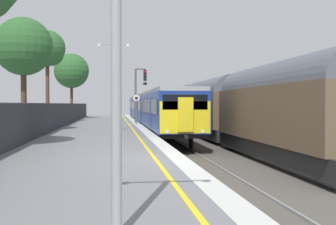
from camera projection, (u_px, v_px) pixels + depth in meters
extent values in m
cube|color=slate|center=(86.00, 176.00, 13.53)|extent=(6.40, 110.00, 1.00)
cube|color=silver|center=(178.00, 158.00, 13.88)|extent=(0.60, 110.00, 0.01)
cube|color=yellow|center=(155.00, 158.00, 13.78)|extent=(0.12, 110.00, 0.01)
cube|color=gray|center=(209.00, 188.00, 14.02)|extent=(0.07, 110.00, 0.08)
cube|color=gray|center=(252.00, 187.00, 14.20)|extent=(0.07, 110.00, 0.08)
cube|color=gray|center=(327.00, 185.00, 14.52)|extent=(0.07, 110.00, 0.08)
cube|color=navy|center=(164.00, 110.00, 32.71)|extent=(2.80, 19.73, 2.30)
cube|color=black|center=(164.00, 127.00, 32.74)|extent=(2.64, 19.13, 0.25)
cube|color=#93999E|center=(164.00, 93.00, 32.69)|extent=(2.68, 19.73, 0.24)
cube|color=black|center=(145.00, 106.00, 32.53)|extent=(0.02, 18.13, 0.84)
cube|color=#1D3A98|center=(150.00, 113.00, 27.65)|extent=(0.03, 1.10, 1.90)
cube|color=#1D3A98|center=(141.00, 110.00, 37.43)|extent=(0.03, 1.10, 1.90)
cylinder|color=black|center=(165.00, 142.00, 25.45)|extent=(0.12, 0.84, 0.84)
cylinder|color=black|center=(191.00, 142.00, 25.64)|extent=(0.12, 0.84, 0.84)
cylinder|color=black|center=(146.00, 128.00, 39.86)|extent=(0.12, 0.84, 0.84)
cylinder|color=black|center=(163.00, 128.00, 40.05)|extent=(0.12, 0.84, 0.84)
cube|color=navy|center=(144.00, 108.00, 52.88)|extent=(2.80, 19.73, 2.30)
cube|color=black|center=(144.00, 118.00, 52.90)|extent=(2.64, 19.13, 0.25)
cube|color=#93999E|center=(144.00, 97.00, 52.85)|extent=(2.68, 19.73, 0.24)
cube|color=black|center=(133.00, 105.00, 52.69)|extent=(0.02, 18.13, 0.84)
cube|color=#1D3A98|center=(135.00, 109.00, 47.81)|extent=(0.03, 1.10, 1.90)
cube|color=#1D3A98|center=(131.00, 108.00, 57.59)|extent=(0.03, 1.10, 1.90)
cylinder|color=black|center=(142.00, 125.00, 45.61)|extent=(0.12, 0.84, 0.84)
cylinder|color=black|center=(157.00, 125.00, 45.80)|extent=(0.12, 0.84, 0.84)
cylinder|color=black|center=(135.00, 120.00, 60.02)|extent=(0.12, 0.84, 0.84)
cylinder|color=black|center=(146.00, 120.00, 60.21)|extent=(0.12, 0.84, 0.84)
cube|color=yellow|center=(185.00, 117.00, 22.97)|extent=(2.70, 0.10, 1.70)
cube|color=black|center=(185.00, 102.00, 22.95)|extent=(2.40, 0.08, 0.80)
cube|color=yellow|center=(185.00, 115.00, 22.83)|extent=(0.80, 0.24, 1.80)
cylinder|color=white|center=(167.00, 132.00, 22.81)|extent=(0.18, 0.06, 0.18)
cylinder|color=white|center=(203.00, 131.00, 23.05)|extent=(0.18, 0.06, 0.18)
cylinder|color=black|center=(186.00, 137.00, 22.71)|extent=(0.20, 0.35, 0.20)
cube|color=black|center=(144.00, 95.00, 52.85)|extent=(0.60, 0.90, 0.20)
cube|color=#232326|center=(281.00, 149.00, 20.31)|extent=(2.30, 14.35, 0.79)
cube|color=brown|center=(281.00, 114.00, 20.27)|extent=(2.60, 13.55, 2.50)
cylinder|color=#515660|center=(282.00, 87.00, 20.25)|extent=(2.39, 13.15, 2.39)
cylinder|color=black|center=(317.00, 168.00, 15.08)|extent=(0.12, 0.84, 0.84)
cylinder|color=black|center=(234.00, 142.00, 25.34)|extent=(0.12, 0.84, 0.84)
cylinder|color=black|center=(260.00, 142.00, 25.54)|extent=(0.12, 0.84, 0.84)
cube|color=#232326|center=(210.00, 130.00, 35.33)|extent=(2.30, 14.35, 0.79)
cube|color=brown|center=(210.00, 110.00, 35.30)|extent=(2.60, 13.55, 2.50)
cylinder|color=#515660|center=(210.00, 94.00, 35.27)|extent=(2.39, 13.15, 2.39)
cylinder|color=black|center=(215.00, 136.00, 30.10)|extent=(0.12, 0.84, 0.84)
cylinder|color=black|center=(237.00, 136.00, 30.30)|extent=(0.12, 0.84, 0.84)
cylinder|color=black|center=(189.00, 128.00, 40.37)|extent=(0.12, 0.84, 0.84)
cylinder|color=black|center=(206.00, 128.00, 40.56)|extent=(0.12, 0.84, 0.84)
cube|color=#232326|center=(181.00, 122.00, 50.35)|extent=(2.30, 14.35, 0.79)
cube|color=brown|center=(181.00, 108.00, 50.32)|extent=(2.60, 13.55, 2.50)
cylinder|color=#515660|center=(181.00, 97.00, 50.30)|extent=(2.39, 13.15, 2.39)
cylinder|color=black|center=(181.00, 125.00, 45.13)|extent=(0.12, 0.84, 0.84)
cylinder|color=black|center=(196.00, 125.00, 45.32)|extent=(0.12, 0.84, 0.84)
cylinder|color=black|center=(169.00, 121.00, 55.39)|extent=(0.12, 0.84, 0.84)
cylinder|color=black|center=(181.00, 121.00, 55.59)|extent=(0.12, 0.84, 0.84)
cube|color=#232326|center=(165.00, 118.00, 65.38)|extent=(2.30, 14.35, 0.79)
cube|color=brown|center=(165.00, 107.00, 65.35)|extent=(2.60, 13.55, 2.50)
cylinder|color=#515660|center=(165.00, 99.00, 65.32)|extent=(2.39, 13.15, 2.39)
cylinder|color=black|center=(164.00, 120.00, 60.15)|extent=(0.12, 0.84, 0.84)
cylinder|color=black|center=(175.00, 120.00, 60.35)|extent=(0.12, 0.84, 0.84)
cylinder|color=black|center=(157.00, 118.00, 70.42)|extent=(0.12, 0.84, 0.84)
cylinder|color=black|center=(166.00, 118.00, 70.61)|extent=(0.12, 0.84, 0.84)
cylinder|color=#47474C|center=(136.00, 96.00, 39.24)|extent=(0.18, 0.18, 4.85)
cube|color=#47474C|center=(141.00, 69.00, 39.25)|extent=(0.90, 0.12, 0.12)
cube|color=black|center=(145.00, 75.00, 39.31)|extent=(0.28, 0.20, 1.00)
cylinder|color=red|center=(145.00, 72.00, 39.19)|extent=(0.16, 0.04, 0.16)
cylinder|color=black|center=(145.00, 75.00, 39.19)|extent=(0.16, 0.04, 0.16)
cylinder|color=black|center=(145.00, 79.00, 39.20)|extent=(0.16, 0.04, 0.16)
cube|color=black|center=(145.00, 84.00, 39.33)|extent=(0.32, 0.16, 0.24)
cylinder|color=#59595B|center=(136.00, 112.00, 36.06)|extent=(0.08, 0.08, 2.15)
cylinder|color=black|center=(136.00, 98.00, 36.03)|extent=(0.59, 0.02, 0.59)
cylinder|color=silver|center=(136.00, 98.00, 36.02)|extent=(0.56, 0.02, 0.56)
cube|color=black|center=(136.00, 98.00, 36.01)|extent=(0.24, 0.01, 0.18)
cylinder|color=#93999E|center=(116.00, 18.00, 5.61)|extent=(0.14, 0.14, 5.67)
cylinder|color=#93999E|center=(114.00, 87.00, 27.65)|extent=(0.14, 0.14, 5.62)
cube|color=#93999E|center=(121.00, 44.00, 27.65)|extent=(0.90, 0.08, 0.08)
cylinder|color=silver|center=(128.00, 45.00, 27.71)|extent=(0.20, 0.20, 0.18)
cube|color=#93999E|center=(106.00, 44.00, 27.54)|extent=(0.90, 0.08, 0.08)
cylinder|color=silver|center=(99.00, 45.00, 27.49)|extent=(0.20, 0.20, 0.18)
cylinder|color=#38383D|center=(46.00, 119.00, 24.73)|extent=(0.07, 0.07, 1.75)
cylinder|color=#38383D|center=(67.00, 114.00, 36.32)|extent=(0.07, 0.07, 1.75)
cylinder|color=#38383D|center=(78.00, 112.00, 47.91)|extent=(0.07, 0.07, 1.75)
cylinder|color=#38383D|center=(85.00, 110.00, 59.51)|extent=(0.07, 0.07, 1.75)
cylinder|color=#473323|center=(24.00, 97.00, 27.30)|extent=(0.36, 0.36, 4.31)
sphere|color=#285628|center=(23.00, 46.00, 27.24)|extent=(3.63, 3.63, 3.63)
sphere|color=#285628|center=(15.00, 54.00, 27.39)|extent=(2.23, 2.23, 2.23)
cylinder|color=#473323|center=(72.00, 99.00, 51.51)|extent=(0.33, 0.33, 4.50)
sphere|color=#285628|center=(71.00, 71.00, 51.44)|extent=(4.08, 4.08, 4.08)
sphere|color=#285628|center=(73.00, 75.00, 51.64)|extent=(2.37, 2.37, 2.37)
cylinder|color=#473323|center=(48.00, 90.00, 40.77)|extent=(0.35, 0.35, 5.99)
sphere|color=#285628|center=(47.00, 48.00, 40.70)|extent=(3.35, 3.35, 3.35)
sphere|color=#285628|center=(51.00, 53.00, 40.85)|extent=(2.45, 2.45, 2.45)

